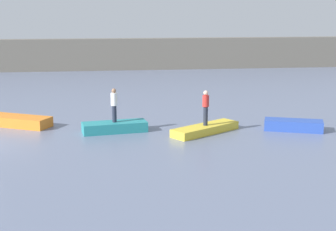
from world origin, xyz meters
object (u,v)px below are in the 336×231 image
(rowboat_teal, at_px, (115,127))
(rowboat_yellow, at_px, (205,129))
(rowboat_blue, at_px, (293,125))
(person_red_shirt, at_px, (206,106))
(rowboat_orange, at_px, (16,121))
(person_white_shirt, at_px, (114,104))

(rowboat_teal, xyz_separation_m, rowboat_yellow, (4.41, -0.81, -0.06))
(rowboat_teal, relative_size, rowboat_yellow, 0.83)
(rowboat_blue, bearing_deg, person_red_shirt, -160.25)
(rowboat_orange, distance_m, person_red_shirt, 9.96)
(rowboat_blue, distance_m, person_white_shirt, 9.02)
(rowboat_orange, relative_size, rowboat_blue, 1.32)
(person_white_shirt, bearing_deg, rowboat_yellow, -10.37)
(rowboat_teal, bearing_deg, rowboat_orange, 149.62)
(rowboat_orange, distance_m, rowboat_blue, 14.27)
(rowboat_blue, bearing_deg, rowboat_orange, -171.25)
(person_white_shirt, bearing_deg, rowboat_orange, 158.26)
(rowboat_teal, relative_size, rowboat_blue, 1.11)
(rowboat_blue, xyz_separation_m, person_red_shirt, (-4.49, 0.05, 1.09))
(rowboat_orange, xyz_separation_m, rowboat_teal, (5.07, -2.02, -0.01))
(rowboat_yellow, relative_size, person_white_shirt, 2.26)
(rowboat_orange, bearing_deg, rowboat_teal, 6.04)
(rowboat_teal, relative_size, person_white_shirt, 1.88)
(rowboat_yellow, relative_size, rowboat_blue, 1.33)
(rowboat_orange, xyz_separation_m, rowboat_yellow, (9.48, -2.83, -0.07))
(rowboat_yellow, height_order, person_white_shirt, person_white_shirt)
(rowboat_yellow, height_order, person_red_shirt, person_red_shirt)
(rowboat_orange, height_order, person_white_shirt, person_white_shirt)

